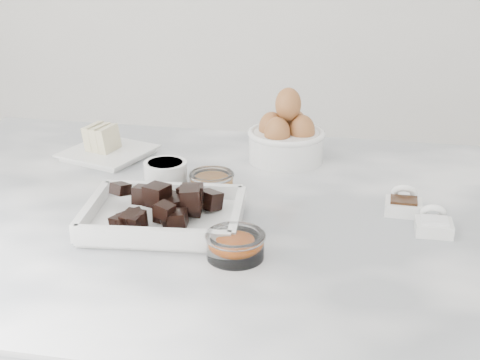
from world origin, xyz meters
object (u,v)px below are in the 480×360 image
at_px(egg_bowl, 286,137).
at_px(salt_spoon, 434,223).
at_px(zest_bowl, 235,244).
at_px(honey_bowl, 212,182).
at_px(chocolate_dish, 164,210).
at_px(sugar_ramekin, 166,173).
at_px(butter_plate, 107,147).
at_px(vanilla_spoon, 403,203).

relative_size(egg_bowl, salt_spoon, 2.25).
bearing_deg(zest_bowl, honey_bowl, 111.39).
distance_m(chocolate_dish, egg_bowl, 0.35).
xyz_separation_m(chocolate_dish, zest_bowl, (0.12, -0.08, -0.01)).
distance_m(sugar_ramekin, zest_bowl, 0.28).
relative_size(sugar_ramekin, honey_bowl, 0.97).
height_order(chocolate_dish, honey_bowl, chocolate_dish).
xyz_separation_m(butter_plate, zest_bowl, (0.32, -0.34, -0.00)).
bearing_deg(vanilla_spoon, honey_bowl, 176.08).
relative_size(chocolate_dish, honey_bowl, 3.27).
bearing_deg(butter_plate, honey_bowl, -27.90).
bearing_deg(sugar_ramekin, honey_bowl, -3.28).
xyz_separation_m(chocolate_dish, salt_spoon, (0.39, 0.06, -0.01)).
bearing_deg(sugar_ramekin, butter_plate, 142.11).
distance_m(egg_bowl, vanilla_spoon, 0.29).
xyz_separation_m(sugar_ramekin, salt_spoon, (0.43, -0.09, -0.01)).
bearing_deg(honey_bowl, chocolate_dish, -105.14).
distance_m(chocolate_dish, sugar_ramekin, 0.15).
xyz_separation_m(sugar_ramekin, zest_bowl, (0.17, -0.22, -0.00)).
xyz_separation_m(butter_plate, egg_bowl, (0.34, 0.05, 0.03)).
bearing_deg(chocolate_dish, salt_spoon, 8.37).
distance_m(zest_bowl, vanilla_spoon, 0.30).
height_order(butter_plate, honey_bowl, butter_plate).
height_order(sugar_ramekin, vanilla_spoon, sugar_ramekin).
height_order(sugar_ramekin, egg_bowl, egg_bowl).
bearing_deg(honey_bowl, zest_bowl, -68.61).
bearing_deg(salt_spoon, butter_plate, 160.40).
relative_size(honey_bowl, salt_spoon, 1.17).
height_order(butter_plate, egg_bowl, egg_bowl).
distance_m(chocolate_dish, butter_plate, 0.33).
relative_size(egg_bowl, zest_bowl, 1.76).
relative_size(vanilla_spoon, salt_spoon, 1.06).
xyz_separation_m(butter_plate, sugar_ramekin, (0.15, -0.12, 0.00)).
distance_m(chocolate_dish, zest_bowl, 0.15).
height_order(butter_plate, vanilla_spoon, butter_plate).
bearing_deg(honey_bowl, sugar_ramekin, 176.72).
bearing_deg(chocolate_dish, egg_bowl, 66.21).
relative_size(egg_bowl, honey_bowl, 1.91).
bearing_deg(butter_plate, sugar_ramekin, -37.89).
xyz_separation_m(sugar_ramekin, honey_bowl, (0.08, -0.00, -0.01)).
height_order(egg_bowl, honey_bowl, egg_bowl).
relative_size(sugar_ramekin, salt_spoon, 1.14).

